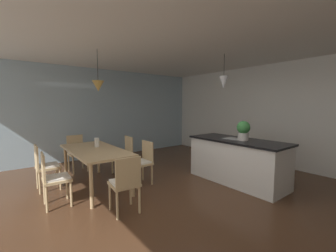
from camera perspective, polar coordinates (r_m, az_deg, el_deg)
ground_plane at (r=3.88m, az=7.51°, el=-19.34°), size 10.00×8.40×0.04m
ceiling_slab at (r=3.70m, az=8.11°, el=23.62°), size 10.00×8.40×0.12m
wall_back_kitchen at (r=6.27m, az=29.26°, el=2.49°), size 10.00×0.12×2.70m
window_wall_left_glazing at (r=7.00m, az=-16.57°, el=3.22°), size 0.06×8.40×2.70m
dining_table at (r=4.46m, az=-18.77°, el=-6.72°), size 1.88×0.88×0.75m
chair_kitchen_end at (r=3.35m, az=-11.26°, el=-14.39°), size 0.44×0.44×0.87m
chair_near_left at (r=4.74m, az=-29.85°, el=-9.06°), size 0.40×0.40×0.87m
chair_near_right at (r=3.93m, az=-28.15°, el=-11.90°), size 0.42×0.42×0.87m
chair_window_end at (r=5.73m, az=-22.99°, el=-6.30°), size 0.43×0.43×0.87m
chair_far_right at (r=4.46m, az=-6.84°, el=-9.21°), size 0.41×0.41×0.87m
chair_far_left at (r=5.19m, az=-11.64°, el=-7.19°), size 0.41×0.41×0.87m
kitchen_island at (r=4.77m, az=17.81°, el=-8.62°), size 2.01×0.84×0.91m
pendant_over_table at (r=4.53m, az=-18.04°, el=10.06°), size 0.23×0.23×0.82m
pendant_over_island_main at (r=4.89m, az=14.57°, el=11.19°), size 0.20×0.20×0.73m
potted_plant_on_island at (r=4.59m, az=19.37°, el=-1.01°), size 0.26×0.26×0.39m
vase_on_dining_table at (r=4.65m, az=-18.37°, el=-4.18°), size 0.09×0.09×0.19m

